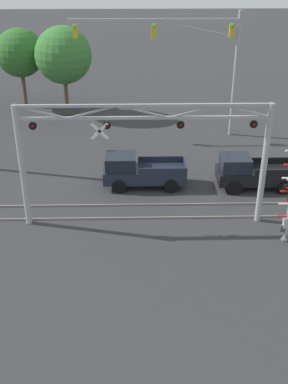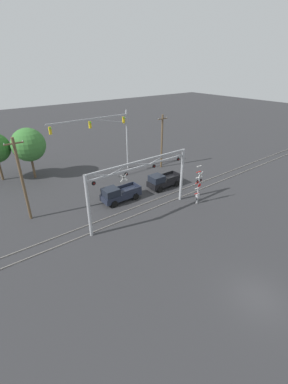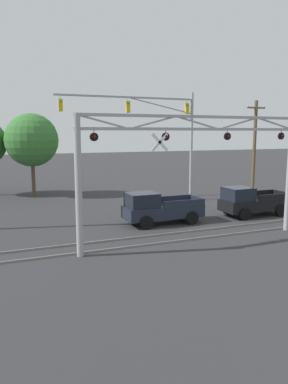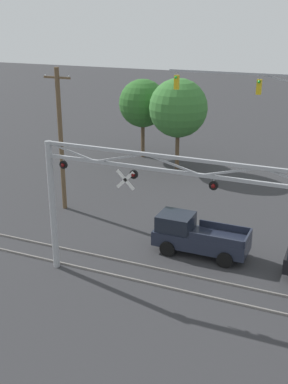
{
  "view_description": "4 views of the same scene",
  "coord_description": "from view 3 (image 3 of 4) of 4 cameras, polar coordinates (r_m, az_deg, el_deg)",
  "views": [
    {
      "loc": [
        -0.47,
        -7.74,
        13.32
      ],
      "look_at": [
        -0.01,
        12.82,
        2.42
      ],
      "focal_mm": 45.0,
      "sensor_mm": 36.0,
      "label": 1
    },
    {
      "loc": [
        -14.42,
        -5.36,
        15.18
      ],
      "look_at": [
        0.91,
        14.65,
        2.35
      ],
      "focal_mm": 24.0,
      "sensor_mm": 36.0,
      "label": 2
    },
    {
      "loc": [
        -9.65,
        -2.26,
        5.59
      ],
      "look_at": [
        -1.79,
        16.67,
        2.32
      ],
      "focal_mm": 35.0,
      "sensor_mm": 36.0,
      "label": 3
    },
    {
      "loc": [
        6.46,
        -3.68,
        11.83
      ],
      "look_at": [
        -2.17,
        16.06,
        3.84
      ],
      "focal_mm": 45.0,
      "sensor_mm": 36.0,
      "label": 4
    }
  ],
  "objects": [
    {
      "name": "crossing_gantry",
      "position": [
        18.98,
        8.07,
        4.64
      ],
      "size": [
        12.39,
        0.31,
        6.43
      ],
      "color": "#9EA0A5",
      "rests_on": "ground_plane"
    },
    {
      "name": "utility_pole_right",
      "position": [
        33.45,
        16.45,
        6.42
      ],
      "size": [
        1.8,
        0.28,
        8.24
      ],
      "color": "brown",
      "rests_on": "ground_plane"
    },
    {
      "name": "rail_track_near",
      "position": [
        19.96,
        7.41,
        -7.14
      ],
      "size": [
        80.0,
        0.08,
        0.1
      ],
      "primitive_type": "cube",
      "color": "gray",
      "rests_on": "ground_plane"
    },
    {
      "name": "rail_track_far",
      "position": [
        21.17,
        5.47,
        -6.16
      ],
      "size": [
        80.0,
        0.08,
        0.1
      ],
      "primitive_type": "cube",
      "color": "gray",
      "rests_on": "ground_plane"
    },
    {
      "name": "traffic_signal_span",
      "position": [
        31.97,
        2.85,
        10.18
      ],
      "size": [
        11.9,
        0.39,
        8.98
      ],
      "color": "#9EA0A5",
      "rests_on": "ground_plane"
    },
    {
      "name": "background_tree_far_left_verge",
      "position": [
        34.21,
        -16.76,
        7.57
      ],
      "size": [
        4.61,
        4.61,
        7.24
      ],
      "color": "brown",
      "rests_on": "ground_plane"
    },
    {
      "name": "pickup_truck_following",
      "position": [
        26.24,
        15.97,
        -1.44
      ],
      "size": [
        4.73,
        2.06,
        2.01
      ],
      "color": "black",
      "rests_on": "ground_plane"
    },
    {
      "name": "pickup_truck_lead",
      "position": [
        23.02,
        2.24,
        -2.52
      ],
      "size": [
        4.91,
        2.06,
        2.01
      ],
      "color": "#1E2333",
      "rests_on": "ground_plane"
    }
  ]
}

